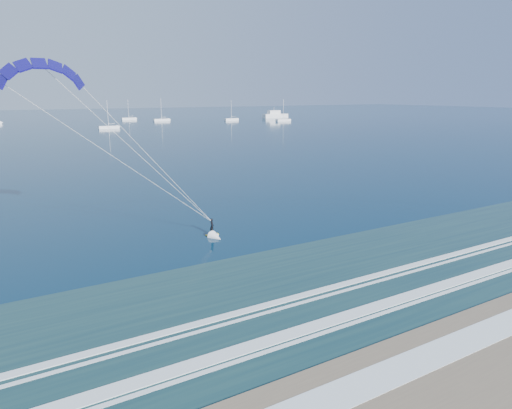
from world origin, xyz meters
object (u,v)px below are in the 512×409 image
at_px(sailboat_5, 231,119).
at_px(sailboat_7, 162,120).
at_px(sailboat_4, 129,119).
at_px(kitesurfer_rig, 140,156).
at_px(motor_yacht, 275,115).
at_px(sailboat_3, 109,127).
at_px(sailboat_6, 283,120).

xyz_separation_m(sailboat_5, sailboat_7, (-33.80, 15.17, 0.01)).
bearing_deg(sailboat_4, sailboat_7, -59.70).
relative_size(kitesurfer_rig, sailboat_5, 1.88).
relative_size(motor_yacht, sailboat_4, 1.45).
relative_size(kitesurfer_rig, sailboat_7, 1.66).
bearing_deg(sailboat_4, sailboat_3, -112.45).
bearing_deg(sailboat_6, sailboat_3, -176.26).
relative_size(sailboat_3, sailboat_6, 1.02).
height_order(motor_yacht, sailboat_3, sailboat_3).
bearing_deg(motor_yacht, kitesurfer_rig, -125.78).
xyz_separation_m(kitesurfer_rig, sailboat_6, (124.62, 162.49, -8.29)).
distance_m(kitesurfer_rig, sailboat_5, 210.97).
bearing_deg(sailboat_7, sailboat_5, -24.17).
xyz_separation_m(sailboat_4, sailboat_5, (45.61, -35.38, -0.00)).
height_order(sailboat_6, sailboat_7, sailboat_7).
relative_size(motor_yacht, sailboat_6, 1.42).
bearing_deg(sailboat_3, sailboat_7, 48.08).
bearing_deg(sailboat_5, motor_yacht, 17.90).
bearing_deg(sailboat_3, sailboat_4, 67.55).
height_order(kitesurfer_rig, sailboat_6, kitesurfer_rig).
bearing_deg(kitesurfer_rig, motor_yacht, 54.22).
relative_size(kitesurfer_rig, sailboat_3, 1.74).
xyz_separation_m(sailboat_4, sailboat_6, (65.52, -55.85, 0.00)).
bearing_deg(sailboat_6, kitesurfer_rig, -127.49).
relative_size(sailboat_5, sailboat_7, 0.88).
xyz_separation_m(kitesurfer_rig, sailboat_7, (70.91, 198.13, -8.28)).
bearing_deg(kitesurfer_rig, sailboat_3, 77.90).
height_order(kitesurfer_rig, sailboat_5, kitesurfer_rig).
distance_m(sailboat_3, sailboat_7, 55.90).
relative_size(sailboat_3, sailboat_4, 1.05).
xyz_separation_m(sailboat_5, sailboat_6, (19.91, -20.46, 0.00)).
xyz_separation_m(motor_yacht, sailboat_6, (-15.50, -31.90, -1.06)).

